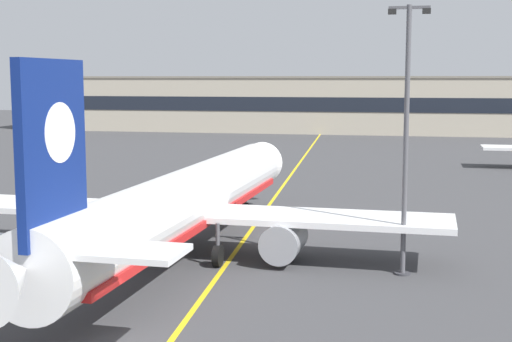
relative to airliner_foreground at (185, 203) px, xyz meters
name	(u,v)px	position (x,y,z in m)	size (l,w,h in m)	color
taxiway_centreline	(263,213)	(1.82, 15.06, -3.37)	(0.30, 180.00, 0.01)	yellow
airliner_foreground	(185,203)	(0.00, 0.00, 0.00)	(32.13, 41.48, 11.65)	white
apron_lamp_post	(406,137)	(13.08, -1.37, 4.35)	(2.24, 0.90, 14.80)	#515156
safety_cone_by_nose_gear	(246,208)	(0.30, 15.58, -3.11)	(0.44, 0.44, 0.55)	orange
terminal_building	(360,105)	(3.62, 104.10, 2.29)	(143.50, 12.40, 11.31)	#B2A893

